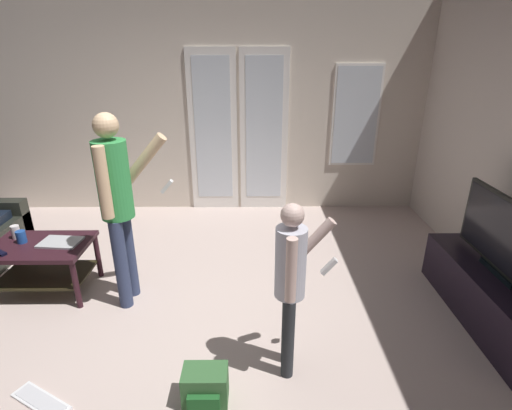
% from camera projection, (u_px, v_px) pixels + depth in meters
% --- Properties ---
extents(ground_plane, '(5.97, 5.50, 0.02)m').
position_uv_depth(ground_plane, '(172.00, 335.00, 3.11)').
color(ground_plane, '#C3ADA4').
extents(wall_back_with_doors, '(5.97, 0.09, 2.93)m').
position_uv_depth(wall_back_with_doors, '(208.00, 106.00, 5.09)').
color(wall_back_with_doors, beige).
rests_on(wall_back_with_doors, ground_plane).
extents(coffee_table, '(0.86, 0.58, 0.49)m').
position_uv_depth(coffee_table, '(42.00, 257.00, 3.53)').
color(coffee_table, '#30151D').
rests_on(coffee_table, ground_plane).
extents(tv_stand, '(0.49, 1.51, 0.44)m').
position_uv_depth(tv_stand, '(492.00, 298.00, 3.19)').
color(tv_stand, black).
rests_on(tv_stand, ground_plane).
extents(flat_screen_tv, '(0.08, 1.22, 0.62)m').
position_uv_depth(flat_screen_tv, '(508.00, 239.00, 2.99)').
color(flat_screen_tv, black).
rests_on(flat_screen_tv, tv_stand).
extents(person_adult, '(0.58, 0.45, 1.68)m').
position_uv_depth(person_adult, '(117.00, 196.00, 3.16)').
color(person_adult, navy).
rests_on(person_adult, ground_plane).
extents(person_child, '(0.43, 0.34, 1.26)m').
position_uv_depth(person_child, '(291.00, 277.00, 2.50)').
color(person_child, '#272A2E').
rests_on(person_child, ground_plane).
extents(backpack, '(0.29, 0.23, 0.25)m').
position_uv_depth(backpack, '(205.00, 387.00, 2.47)').
color(backpack, '#366335').
rests_on(backpack, ground_plane).
extents(loose_keyboard, '(0.45, 0.32, 0.02)m').
position_uv_depth(loose_keyboard, '(41.00, 402.00, 2.50)').
color(loose_keyboard, white).
rests_on(loose_keyboard, ground_plane).
extents(laptop_closed, '(0.37, 0.27, 0.02)m').
position_uv_depth(laptop_closed, '(60.00, 242.00, 3.50)').
color(laptop_closed, '#B8BABE').
rests_on(laptop_closed, coffee_table).
extents(cup_near_edge, '(0.07, 0.07, 0.12)m').
position_uv_depth(cup_near_edge, '(16.00, 232.00, 3.57)').
color(cup_near_edge, white).
rests_on(cup_near_edge, coffee_table).
extents(cup_by_laptop, '(0.08, 0.08, 0.11)m').
position_uv_depth(cup_by_laptop, '(21.00, 237.00, 3.49)').
color(cup_by_laptop, '#1E489A').
rests_on(cup_by_laptop, coffee_table).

